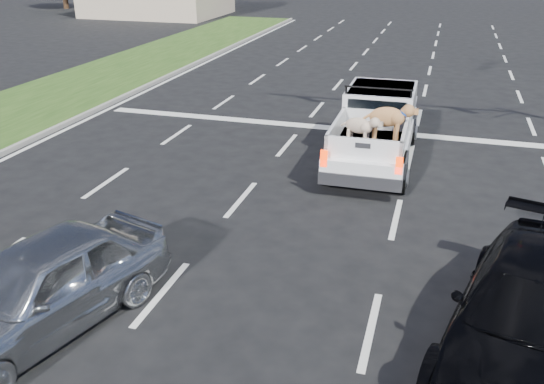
{
  "coord_description": "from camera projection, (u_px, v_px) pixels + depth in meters",
  "views": [
    {
      "loc": [
        2.37,
        -7.3,
        5.43
      ],
      "look_at": [
        -0.41,
        2.0,
        1.19
      ],
      "focal_mm": 38.0,
      "sensor_mm": 36.0,
      "label": 1
    }
  ],
  "objects": [
    {
      "name": "ground",
      "position": [
        261.0,
        311.0,
        9.2
      ],
      "size": [
        160.0,
        160.0,
        0.0
      ],
      "primitive_type": "plane",
      "color": "black",
      "rests_on": "ground"
    },
    {
      "name": "road_markings",
      "position": [
        337.0,
        168.0,
        14.96
      ],
      "size": [
        17.75,
        60.0,
        0.01
      ],
      "color": "silver",
      "rests_on": "ground"
    },
    {
      "name": "pickup_truck",
      "position": [
        376.0,
        127.0,
        15.21
      ],
      "size": [
        2.07,
        5.28,
        1.97
      ],
      "rotation": [
        0.0,
        0.0,
        0.01
      ],
      "color": "black",
      "rests_on": "ground"
    },
    {
      "name": "silver_sedan",
      "position": [
        41.0,
        286.0,
        8.55
      ],
      "size": [
        2.8,
        4.54,
        1.44
      ],
      "primitive_type": "imported",
      "rotation": [
        0.0,
        0.0,
        -0.28
      ],
      "color": "#A1A4A8",
      "rests_on": "ground"
    },
    {
      "name": "curb_left",
      "position": [
        28.0,
        141.0,
        16.81
      ],
      "size": [
        0.15,
        60.0,
        0.14
      ],
      "primitive_type": "cube",
      "color": "gray",
      "rests_on": "ground"
    },
    {
      "name": "black_coupe",
      "position": [
        531.0,
        314.0,
        7.94
      ],
      "size": [
        3.16,
        5.25,
        1.42
      ],
      "primitive_type": "imported",
      "rotation": [
        0.0,
        0.0,
        -0.25
      ],
      "color": "black",
      "rests_on": "ground"
    }
  ]
}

